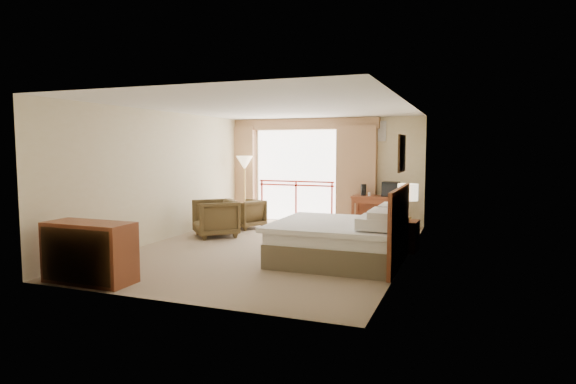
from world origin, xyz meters
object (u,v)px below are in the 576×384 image
at_px(armchair_far, 246,228).
at_px(armchair_near, 216,236).
at_px(side_table, 221,214).
at_px(dresser, 89,252).
at_px(nightstand, 407,236).
at_px(tv, 391,189).
at_px(bed, 342,240).
at_px(table_lamp, 408,193).
at_px(floor_lamp, 245,165).
at_px(desk, 378,203).
at_px(wastebasket, 346,223).

xyz_separation_m(armchair_far, armchair_near, (-0.12, -1.25, 0.00)).
xyz_separation_m(side_table, dresser, (0.39, -4.65, 0.07)).
distance_m(nightstand, tv, 2.53).
xyz_separation_m(bed, table_lamp, (0.94, 1.28, 0.72)).
height_order(bed, dresser, bed).
height_order(tv, side_table, tv).
bearing_deg(tv, table_lamp, -67.56).
bearing_deg(armchair_near, nightstand, 46.89).
distance_m(bed, floor_lamp, 5.07).
distance_m(nightstand, armchair_near, 4.12).
height_order(desk, wastebasket, desk).
bearing_deg(floor_lamp, bed, -44.63).
bearing_deg(wastebasket, floor_lamp, 174.78).
bearing_deg(dresser, desk, 60.55).
relative_size(bed, armchair_far, 2.79).
height_order(table_lamp, floor_lamp, floor_lamp).
bearing_deg(bed, armchair_far, 140.35).
height_order(wastebasket, side_table, side_table).
bearing_deg(floor_lamp, armchair_far, -63.41).
xyz_separation_m(armchair_far, dresser, (-0.04, -5.07, 0.44)).
relative_size(nightstand, dresser, 0.44).
xyz_separation_m(armchair_near, side_table, (-0.30, 0.83, 0.37)).
distance_m(desk, tv, 0.46).
height_order(wastebasket, armchair_far, armchair_far).
xyz_separation_m(nightstand, desk, (-0.97, 2.40, 0.32)).
relative_size(bed, dresser, 1.61).
bearing_deg(bed, table_lamp, 53.69).
relative_size(tv, side_table, 0.72).
height_order(side_table, floor_lamp, floor_lamp).
distance_m(desk, floor_lamp, 3.60).
distance_m(table_lamp, wastebasket, 2.72).
height_order(table_lamp, desk, table_lamp).
relative_size(table_lamp, armchair_near, 0.74).
relative_size(armchair_near, dresser, 0.68).
bearing_deg(table_lamp, side_table, 169.42).
relative_size(tv, dresser, 0.30).
bearing_deg(side_table, table_lamp, -10.58).
bearing_deg(table_lamp, wastebasket, 130.39).
xyz_separation_m(nightstand, table_lamp, (0.00, 0.05, 0.81)).
distance_m(bed, tv, 3.63).
distance_m(armchair_far, armchair_near, 1.26).
relative_size(nightstand, armchair_near, 0.65).
xyz_separation_m(desk, armchair_near, (-3.14, -2.36, -0.61)).
height_order(tv, armchair_near, tv).
bearing_deg(dresser, tv, 58.12).
height_order(bed, armchair_far, bed).
bearing_deg(armchair_near, desk, 84.47).
xyz_separation_m(armchair_near, dresser, (0.08, -3.82, 0.44)).
relative_size(desk, tv, 3.10).
relative_size(tv, wastebasket, 1.38).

